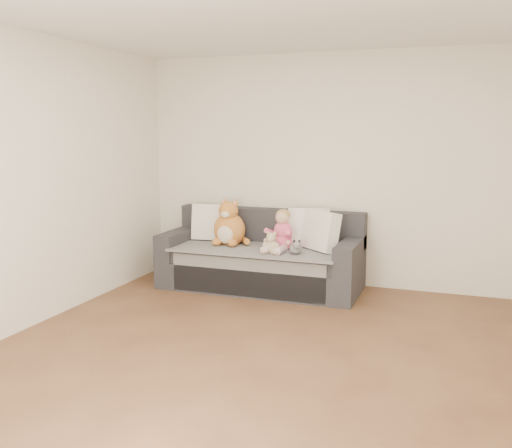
{
  "coord_description": "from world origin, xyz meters",
  "views": [
    {
      "loc": [
        1.33,
        -3.82,
        1.75
      ],
      "look_at": [
        -0.73,
        1.87,
        0.75
      ],
      "focal_mm": 40.0,
      "sensor_mm": 36.0,
      "label": 1
    }
  ],
  "objects_px": {
    "toddler": "(281,233)",
    "sippy_cup": "(270,244)",
    "teddy_bear": "(271,244)",
    "sofa": "(262,260)",
    "plush_cat": "(229,227)"
  },
  "relations": [
    {
      "from": "sofa",
      "to": "plush_cat",
      "type": "xyz_separation_m",
      "value": [
        -0.38,
        -0.04,
        0.37
      ]
    },
    {
      "from": "plush_cat",
      "to": "sippy_cup",
      "type": "relative_size",
      "value": 4.75
    },
    {
      "from": "sofa",
      "to": "toddler",
      "type": "relative_size",
      "value": 4.84
    },
    {
      "from": "plush_cat",
      "to": "sippy_cup",
      "type": "xyz_separation_m",
      "value": [
        0.54,
        -0.14,
        -0.14
      ]
    },
    {
      "from": "sofa",
      "to": "toddler",
      "type": "xyz_separation_m",
      "value": [
        0.27,
        -0.14,
        0.35
      ]
    },
    {
      "from": "sofa",
      "to": "sippy_cup",
      "type": "relative_size",
      "value": 18.79
    },
    {
      "from": "toddler",
      "to": "plush_cat",
      "type": "xyz_separation_m",
      "value": [
        -0.65,
        0.1,
        0.02
      ]
    },
    {
      "from": "toddler",
      "to": "sippy_cup",
      "type": "xyz_separation_m",
      "value": [
        -0.11,
        -0.04,
        -0.12
      ]
    },
    {
      "from": "toddler",
      "to": "sippy_cup",
      "type": "height_order",
      "value": "toddler"
    },
    {
      "from": "plush_cat",
      "to": "teddy_bear",
      "type": "bearing_deg",
      "value": -26.56
    },
    {
      "from": "toddler",
      "to": "teddy_bear",
      "type": "relative_size",
      "value": 1.92
    },
    {
      "from": "sofa",
      "to": "sippy_cup",
      "type": "xyz_separation_m",
      "value": [
        0.16,
        -0.18,
        0.22
      ]
    },
    {
      "from": "teddy_bear",
      "to": "toddler",
      "type": "bearing_deg",
      "value": 81.65
    },
    {
      "from": "sofa",
      "to": "toddler",
      "type": "bearing_deg",
      "value": -26.77
    },
    {
      "from": "plush_cat",
      "to": "sippy_cup",
      "type": "height_order",
      "value": "plush_cat"
    }
  ]
}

